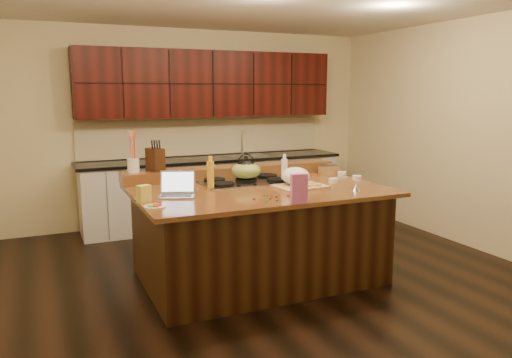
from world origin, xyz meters
name	(u,v)px	position (x,y,z in m)	size (l,w,h in m)	color
room	(258,144)	(0.00, 0.00, 1.35)	(5.52, 5.02, 2.72)	black
island	(258,233)	(0.00, 0.00, 0.46)	(2.40, 1.60, 0.92)	black
back_ledge	(232,171)	(0.00, 0.70, 0.98)	(2.40, 0.30, 0.12)	black
cooktop	(246,181)	(0.00, 0.30, 0.94)	(0.92, 0.52, 0.05)	gray
back_counter	(212,154)	(0.30, 2.23, 0.98)	(3.70, 0.66, 2.40)	silver
kettle	(246,169)	(0.00, 0.30, 1.06)	(0.21, 0.21, 0.19)	black
green_bowl	(246,170)	(0.00, 0.30, 1.05)	(0.31, 0.31, 0.17)	olive
laptop	(177,189)	(-0.82, -0.04, 0.98)	(0.39, 0.35, 0.22)	#B7B7BC
oil_bottle	(211,175)	(-0.44, 0.14, 1.06)	(0.07, 0.07, 0.27)	gold
vinegar_bottle	(284,171)	(0.36, 0.13, 1.04)	(0.06, 0.06, 0.25)	silver
wooden_tray	(297,178)	(0.37, -0.11, 1.01)	(0.51, 0.41, 0.20)	tan
ramekin_a	(357,178)	(1.15, -0.01, 0.94)	(0.10, 0.10, 0.04)	white
ramekin_b	(342,174)	(1.15, 0.27, 0.94)	(0.10, 0.10, 0.04)	white
ramekin_c	(333,181)	(0.83, -0.06, 0.94)	(0.10, 0.10, 0.04)	white
strainer_bowl	(329,170)	(1.08, 0.43, 0.97)	(0.24, 0.24, 0.09)	#996B3F
kitchen_timer	(356,187)	(0.79, -0.51, 0.96)	(0.08, 0.08, 0.07)	silver
pink_bag	(299,189)	(0.03, -0.76, 1.05)	(0.14, 0.07, 0.25)	#CD60B0
candy_plate	(155,207)	(-1.11, -0.41, 0.93)	(0.18, 0.18, 0.01)	white
package_box	(144,194)	(-1.15, -0.19, 0.99)	(0.11, 0.07, 0.15)	#DACA4C
utensil_crock	(133,166)	(-1.07, 0.70, 1.11)	(0.12, 0.12, 0.14)	white
knife_block	(155,160)	(-0.85, 0.70, 1.16)	(0.12, 0.19, 0.24)	black
gumdrop_0	(269,196)	(-0.08, -0.42, 0.93)	(0.02, 0.02, 0.02)	red
gumdrop_1	(290,197)	(0.07, -0.53, 0.93)	(0.02, 0.02, 0.02)	#198C26
gumdrop_2	(288,195)	(0.08, -0.48, 0.93)	(0.02, 0.02, 0.02)	red
gumdrop_3	(294,194)	(0.16, -0.44, 0.93)	(0.02, 0.02, 0.02)	#198C26
gumdrop_4	(270,198)	(-0.12, -0.52, 0.93)	(0.02, 0.02, 0.02)	red
gumdrop_5	(270,197)	(-0.09, -0.46, 0.93)	(0.02, 0.02, 0.02)	#198C26
gumdrop_6	(291,193)	(0.15, -0.39, 0.93)	(0.02, 0.02, 0.02)	red
gumdrop_7	(266,201)	(-0.20, -0.61, 0.93)	(0.02, 0.02, 0.02)	#198C26
gumdrop_8	(276,197)	(-0.04, -0.48, 0.93)	(0.02, 0.02, 0.02)	red
gumdrop_9	(277,200)	(-0.10, -0.61, 0.93)	(0.02, 0.02, 0.02)	#198C26
gumdrop_10	(254,199)	(-0.26, -0.48, 0.93)	(0.02, 0.02, 0.02)	red
gumdrop_11	(265,196)	(-0.11, -0.40, 0.93)	(0.02, 0.02, 0.02)	#198C26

